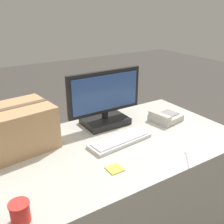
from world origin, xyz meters
TOP-DOWN VIEW (x-y plane):
  - office_desk at (0.00, 0.00)m, footprint 1.80×0.90m
  - monitor at (0.19, 0.28)m, footprint 0.56×0.23m
  - keyboard at (0.13, -0.01)m, footprint 0.43×0.18m
  - desk_phone at (0.60, 0.08)m, footprint 0.23×0.22m
  - paper_cup_right at (-0.57, -0.34)m, footprint 0.09×0.09m
  - spoon at (0.35, -0.37)m, footprint 0.12×0.14m
  - cardboard_box at (-0.44, 0.26)m, footprint 0.47×0.38m
  - sticky_note_pad at (-0.06, -0.24)m, footprint 0.08×0.08m

SIDE VIEW (x-z plane):
  - office_desk at x=0.00m, z-range 0.00..0.74m
  - spoon at x=0.35m, z-range 0.74..0.74m
  - sticky_note_pad at x=-0.06m, z-range 0.74..0.74m
  - keyboard at x=0.13m, z-range 0.74..0.77m
  - desk_phone at x=0.60m, z-range 0.73..0.80m
  - paper_cup_right at x=-0.57m, z-range 0.74..0.83m
  - cardboard_box at x=-0.44m, z-range 0.74..1.00m
  - monitor at x=0.19m, z-range 0.70..1.09m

